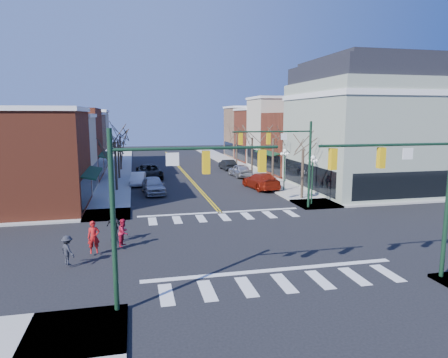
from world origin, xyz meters
TOP-DOWN VIEW (x-y plane):
  - ground at (0.00, 0.00)m, footprint 160.00×160.00m
  - sidewalk_left at (-8.75, 20.00)m, footprint 3.50×70.00m
  - sidewalk_right at (8.75, 20.00)m, footprint 3.50×70.00m
  - bldg_left_brick_a at (-15.50, 11.75)m, footprint 10.00×8.50m
  - bldg_left_stucco_a at (-15.50, 19.50)m, footprint 10.00×7.00m
  - bldg_left_brick_b at (-15.50, 27.50)m, footprint 10.00×9.00m
  - bldg_left_tan at (-15.50, 35.75)m, footprint 10.00×7.50m
  - bldg_left_stucco_b at (-15.50, 43.50)m, footprint 10.00×8.00m
  - bldg_right_brick_a at (15.50, 25.75)m, footprint 10.00×8.50m
  - bldg_right_stucco at (15.50, 33.50)m, footprint 10.00×7.00m
  - bldg_right_brick_b at (15.50, 41.00)m, footprint 10.00×8.00m
  - bldg_right_tan at (15.50, 49.00)m, footprint 10.00×8.00m
  - victorian_corner at (16.50, 14.50)m, footprint 12.25×14.25m
  - traffic_mast_near_left at (-5.55, -7.40)m, footprint 6.60×0.28m
  - traffic_mast_near_right at (5.55, -7.40)m, footprint 6.60×0.28m
  - traffic_mast_far_right at (5.55, 7.40)m, footprint 6.60×0.28m
  - lamppost_corner at (8.20, 8.50)m, footprint 0.36×0.36m
  - lamppost_midblock at (8.20, 15.00)m, footprint 0.36×0.36m
  - tree_left_a at (-8.40, 11.00)m, footprint 0.24×0.24m
  - tree_left_b at (-8.40, 19.00)m, footprint 0.24×0.24m
  - tree_left_c at (-8.40, 27.00)m, footprint 0.24×0.24m
  - tree_left_d at (-8.40, 35.00)m, footprint 0.24×0.24m
  - tree_right_a at (8.40, 11.00)m, footprint 0.24×0.24m
  - tree_right_b at (8.40, 19.00)m, footprint 0.24×0.24m
  - tree_right_c at (8.40, 27.00)m, footprint 0.24×0.24m
  - tree_right_d at (8.40, 35.00)m, footprint 0.24×0.24m
  - car_left_near at (-4.80, 16.75)m, footprint 2.36×5.13m
  - car_left_mid at (-6.23, 22.11)m, footprint 1.96×4.39m
  - car_left_far at (-4.80, 26.60)m, footprint 3.28×6.34m
  - car_right_near at (6.40, 16.99)m, footprint 3.07×6.08m
  - car_right_mid at (6.40, 25.58)m, footprint 2.29×4.91m
  - car_right_far at (6.40, 32.32)m, footprint 1.83×4.55m
  - pedestrian_red_a at (-8.87, -0.40)m, footprint 0.71×0.53m
  - pedestrian_red_b at (-7.30, 0.48)m, footprint 0.85×0.95m
  - pedestrian_dark_a at (-7.88, 1.61)m, footprint 1.09×0.94m
  - pedestrian_dark_b at (-10.00, -1.95)m, footprint 1.06×1.12m

SIDE VIEW (x-z plane):
  - ground at x=0.00m, z-range 0.00..0.00m
  - sidewalk_left at x=-8.75m, z-range 0.00..0.15m
  - sidewalk_right at x=8.75m, z-range 0.00..0.15m
  - car_left_mid at x=-6.23m, z-range 0.00..1.40m
  - car_right_far at x=6.40m, z-range 0.00..1.47m
  - car_right_mid at x=6.40m, z-range 0.00..1.63m
  - car_right_near at x=6.40m, z-range 0.00..1.69m
  - car_left_near at x=-4.80m, z-range 0.00..1.70m
  - car_left_far at x=-4.80m, z-range 0.00..1.71m
  - pedestrian_dark_b at x=-10.00m, z-range 0.15..1.68m
  - pedestrian_red_b at x=-7.30m, z-range 0.15..1.76m
  - pedestrian_dark_a at x=-7.88m, z-range 0.15..1.91m
  - pedestrian_red_a at x=-8.87m, z-range 0.15..1.95m
  - tree_left_c at x=-8.40m, z-range 0.00..4.55m
  - tree_right_a at x=8.40m, z-range 0.00..4.62m
  - tree_left_a at x=-8.40m, z-range 0.00..4.76m
  - tree_right_c at x=8.40m, z-range 0.00..4.83m
  - tree_left_d at x=-8.40m, z-range 0.00..4.90m
  - tree_right_d at x=8.40m, z-range 0.00..4.97m
  - tree_left_b at x=-8.40m, z-range 0.00..5.04m
  - tree_right_b at x=8.40m, z-range 0.00..5.18m
  - lamppost_corner at x=8.20m, z-range 0.80..5.13m
  - lamppost_midblock at x=8.20m, z-range 0.80..5.13m
  - bldg_left_stucco_a at x=-15.50m, z-range 0.00..7.50m
  - bldg_left_tan at x=-15.50m, z-range 0.00..7.80m
  - bldg_left_brick_a at x=-15.50m, z-range 0.00..8.00m
  - bldg_right_brick_a at x=15.50m, z-range 0.00..8.00m
  - bldg_left_stucco_b at x=-15.50m, z-range 0.00..8.20m
  - bldg_left_brick_b at x=-15.50m, z-range 0.00..8.50m
  - bldg_right_brick_b at x=15.50m, z-range 0.00..8.50m
  - bldg_right_tan at x=15.50m, z-range 0.00..9.00m
  - traffic_mast_near_left at x=-5.55m, z-range 1.11..8.31m
  - traffic_mast_near_right at x=5.55m, z-range 1.11..8.31m
  - traffic_mast_far_right at x=5.55m, z-range 1.11..8.31m
  - bldg_right_stucco at x=15.50m, z-range 0.00..10.00m
  - victorian_corner at x=16.50m, z-range 0.01..13.31m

